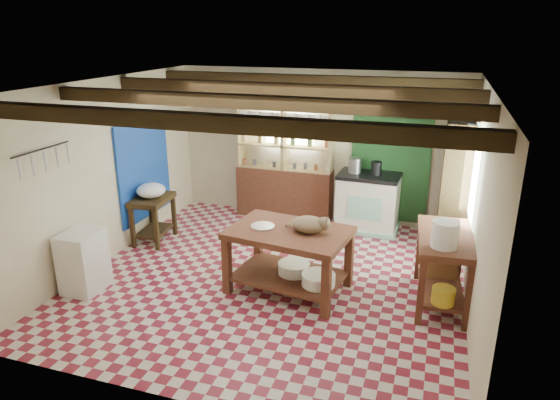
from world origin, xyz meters
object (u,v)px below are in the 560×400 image
(stove, at_px, (368,202))
(cat, at_px, (309,224))
(prep_table, at_px, (154,219))
(white_cabinet, at_px, (83,261))
(work_table, at_px, (289,260))
(right_counter, at_px, (442,269))

(stove, relative_size, cat, 2.25)
(stove, height_order, prep_table, stove)
(prep_table, xyz_separation_m, white_cabinet, (-0.02, -1.65, 0.03))
(work_table, bearing_deg, prep_table, 169.00)
(white_cabinet, distance_m, right_counter, 4.53)
(right_counter, bearing_deg, work_table, -175.63)
(stove, height_order, right_counter, stove)
(stove, relative_size, right_counter, 0.79)
(work_table, xyz_separation_m, prep_table, (-2.50, 0.84, -0.05))
(right_counter, bearing_deg, stove, 116.32)
(white_cabinet, bearing_deg, stove, 44.16)
(work_table, bearing_deg, stove, 81.99)
(stove, distance_m, prep_table, 3.51)
(stove, xyz_separation_m, prep_table, (-3.16, -1.52, -0.12))
(work_table, relative_size, right_counter, 1.17)
(work_table, distance_m, white_cabinet, 2.65)
(prep_table, xyz_separation_m, right_counter, (4.38, -0.57, 0.08))
(work_table, relative_size, white_cabinet, 1.85)
(work_table, bearing_deg, cat, 11.31)
(white_cabinet, relative_size, right_counter, 0.63)
(right_counter, distance_m, cat, 1.72)
(white_cabinet, bearing_deg, cat, 15.83)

